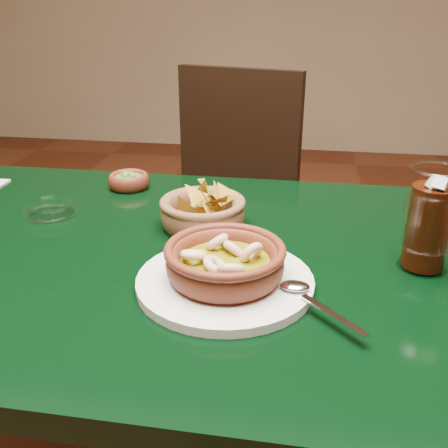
% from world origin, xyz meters
% --- Properties ---
extents(dining_table, '(1.20, 0.80, 0.75)m').
position_xyz_m(dining_table, '(0.00, 0.00, 0.65)').
color(dining_table, black).
rests_on(dining_table, ground).
extents(dining_chair, '(0.55, 0.55, 0.96)m').
position_xyz_m(dining_chair, '(0.01, 0.71, 0.53)').
color(dining_chair, black).
rests_on(dining_chair, ground).
extents(shrimp_plate, '(0.33, 0.27, 0.08)m').
position_xyz_m(shrimp_plate, '(0.16, -0.11, 0.78)').
color(shrimp_plate, silver).
rests_on(shrimp_plate, dining_table).
extents(chip_basket, '(0.19, 0.19, 0.11)m').
position_xyz_m(chip_basket, '(0.08, 0.10, 0.78)').
color(chip_basket, brown).
rests_on(chip_basket, dining_table).
extents(guacamole_ramekin, '(0.11, 0.11, 0.04)m').
position_xyz_m(guacamole_ramekin, '(-0.13, 0.29, 0.77)').
color(guacamole_ramekin, '#4E1E11').
rests_on(guacamole_ramekin, dining_table).
extents(cola_drink, '(0.17, 0.17, 0.19)m').
position_xyz_m(cola_drink, '(0.46, -0.00, 0.83)').
color(cola_drink, white).
rests_on(cola_drink, dining_table).
extents(glass_ashtray, '(0.12, 0.12, 0.03)m').
position_xyz_m(glass_ashtray, '(-0.24, 0.10, 0.76)').
color(glass_ashtray, white).
rests_on(glass_ashtray, dining_table).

